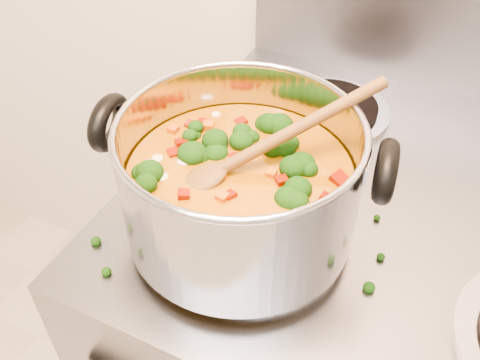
# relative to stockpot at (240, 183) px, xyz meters

# --- Properties ---
(stockpot) EXTENTS (0.33, 0.27, 0.16)m
(stockpot) POSITION_rel_stockpot_xyz_m (0.00, 0.00, 0.00)
(stockpot) COLOR #AAAAB3
(stockpot) RESTS_ON electric_range
(wooden_spoon) EXTENTS (0.19, 0.20, 0.10)m
(wooden_spoon) POSITION_rel_stockpot_xyz_m (0.01, 0.01, 0.04)
(wooden_spoon) COLOR brown
(wooden_spoon) RESTS_ON stockpot
(cooktop_crumbs) EXTENTS (0.39, 0.28, 0.01)m
(cooktop_crumbs) POSITION_rel_stockpot_xyz_m (0.13, -0.01, -0.08)
(cooktop_crumbs) COLOR black
(cooktop_crumbs) RESTS_ON electric_range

